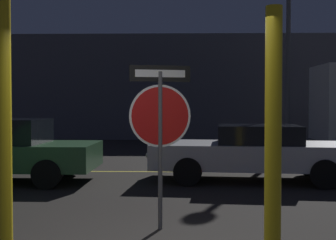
% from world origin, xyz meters
% --- Properties ---
extents(road_center_stripe, '(42.44, 0.12, 0.01)m').
position_xyz_m(road_center_stripe, '(0.00, 7.17, 0.00)').
color(road_center_stripe, gold).
rests_on(road_center_stripe, ground_plane).
extents(stop_sign, '(0.83, 0.22, 2.23)m').
position_xyz_m(stop_sign, '(0.14, 1.68, 1.55)').
color(stop_sign, '#4C4C51').
rests_on(stop_sign, ground_plane).
extents(yellow_pole_left, '(0.15, 0.15, 2.90)m').
position_xyz_m(yellow_pole_left, '(-1.46, 0.28, 1.45)').
color(yellow_pole_left, yellow).
rests_on(yellow_pole_left, ground_plane).
extents(yellow_pole_right, '(0.16, 0.16, 2.60)m').
position_xyz_m(yellow_pole_right, '(1.27, -0.31, 1.30)').
color(yellow_pole_right, yellow).
rests_on(yellow_pole_right, ground_plane).
extents(passing_car_2, '(4.38, 2.04, 1.39)m').
position_xyz_m(passing_car_2, '(-3.54, 5.58, 0.69)').
color(passing_car_2, '#335B38').
rests_on(passing_car_2, ground_plane).
extents(passing_car_3, '(4.71, 2.32, 1.24)m').
position_xyz_m(passing_car_3, '(2.08, 5.84, 0.65)').
color(passing_car_3, silver).
rests_on(passing_car_3, ground_plane).
extents(street_lamp, '(0.50, 0.50, 7.28)m').
position_xyz_m(street_lamp, '(4.32, 12.29, 4.90)').
color(street_lamp, '#4C4C51').
rests_on(street_lamp, ground_plane).
extents(building_backdrop, '(36.90, 4.29, 5.17)m').
position_xyz_m(building_backdrop, '(-2.16, 20.22, 2.58)').
color(building_backdrop, '#4C4C56').
rests_on(building_backdrop, ground_plane).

